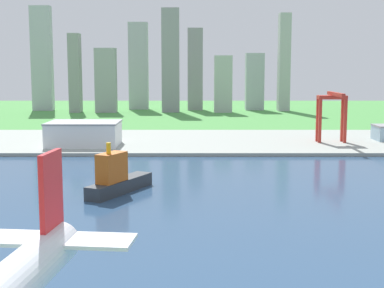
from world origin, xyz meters
The scene contains 7 objects.
ground_plane centered at (0.00, 300.00, 0.00)m, with size 2400.00×2400.00×0.00m, color #499343.
water_bay centered at (0.00, 240.00, 0.07)m, with size 840.00×360.00×0.15m, color #2D4C70.
industrial_pier centered at (0.00, 490.00, 1.25)m, with size 840.00×140.00×2.50m, color #979D95.
container_barge centered at (-23.46, 310.35, 7.26)m, with size 27.63×43.71×24.76m.
port_crane_red centered at (117.02, 473.78, 29.69)m, with size 21.32×43.13×38.11m.
warehouse_main centered at (-66.75, 458.03, 11.16)m, with size 51.32×38.97×17.27m.
distant_skyline centered at (-31.30, 818.56, 56.33)m, with size 349.35×74.05×140.70m.
Camera 1 is at (11.69, 52.31, 58.75)m, focal length 52.68 mm.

